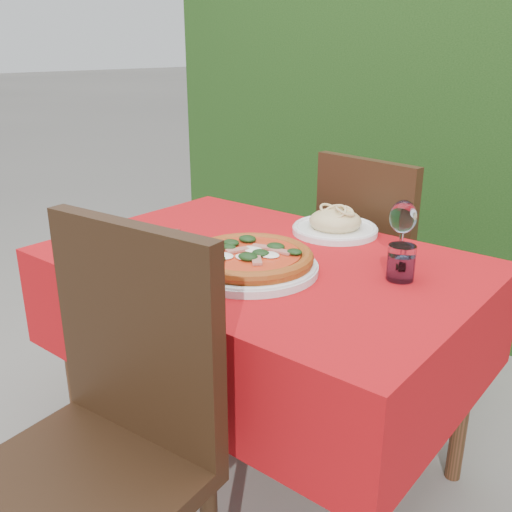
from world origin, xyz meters
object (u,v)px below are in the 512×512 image
Objects in this scene: chair_far at (378,260)px; pizza_plate at (250,260)px; chair_near at (104,431)px; wine_glass at (403,220)px; fork at (170,240)px; pasta_plate at (335,225)px; water_glass at (401,264)px.

pizza_plate is (0.01, -0.79, 0.23)m from chair_far.
pizza_plate is (-0.06, 0.56, 0.20)m from chair_near.
fork is (-0.66, -0.28, -0.13)m from wine_glass.
fork is at bearing -157.26° from wine_glass.
pasta_plate is (0.00, -0.34, 0.23)m from chair_far.
pizza_plate is 0.45m from pasta_plate.
chair_far reaches higher than pizza_plate.
fork is (-0.43, 0.60, 0.17)m from chair_near.
pizza_plate is 1.85× the size of fork.
chair_far is 9.91× the size of water_glass.
pizza_plate is 1.34× the size of pasta_plate.
water_glass is at bearing 130.36° from chair_far.
chair_near is 5.34× the size of wine_glass.
water_glass is 0.74m from fork.
pasta_plate is 0.43m from water_glass.
water_glass reaches higher than fork.
water_glass is (0.35, -0.24, 0.01)m from pasta_plate.
water_glass is (0.35, 0.21, 0.01)m from pizza_plate.
chair_far is 0.82m from pizza_plate.
chair_far reaches higher than fork.
pasta_plate is 1.38× the size of fork.
wine_glass is (0.30, -0.13, 0.10)m from pasta_plate.
water_glass is at bearing -63.38° from wine_glass.
pizza_plate is at bearing 91.95° from chair_near.
chair_near is 1.05× the size of chair_far.
water_glass is at bearing -21.80° from fork.
fork is at bearing 73.05° from chair_far.
chair_near is 0.85m from water_glass.
chair_near is at bearing -89.08° from fork.
chair_far is 0.86m from fork.
pasta_plate is (-0.07, 1.01, 0.20)m from chair_near.
chair_far is at bearing 121.49° from water_glass.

